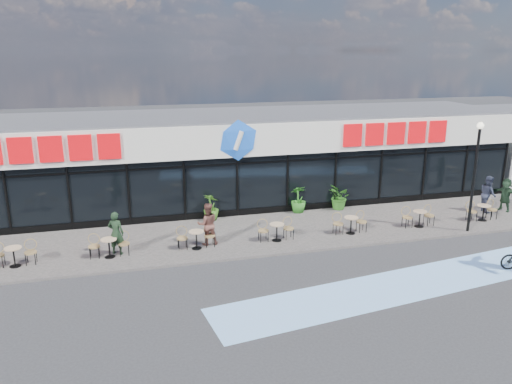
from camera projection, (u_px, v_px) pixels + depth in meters
ground at (282, 279)px, 17.51m from camera, size 120.00×120.00×0.00m
sidewalk at (250, 234)px, 21.68m from camera, size 44.00×5.00×0.10m
bike_lane at (406, 284)px, 17.10m from camera, size 14.17×4.13×0.01m
building at (225, 158)px, 26.11m from camera, size 30.60×6.57×4.75m
lamp_post at (475, 167)px, 21.14m from camera, size 0.28×0.28×4.78m
bistro_set_1 at (14, 254)px, 18.28m from camera, size 1.54×0.62×0.90m
bistro_set_2 at (109, 245)px, 19.11m from camera, size 1.54×0.62×0.90m
bistro_set_3 at (196, 237)px, 19.93m from camera, size 1.54×0.62×0.90m
bistro_set_4 at (276, 230)px, 20.76m from camera, size 1.54×0.62×0.90m
bistro_set_5 at (350, 223)px, 21.59m from camera, size 1.54×0.62×0.90m
bistro_set_6 at (419, 216)px, 22.41m from camera, size 1.54×0.62×0.90m
bistro_set_7 at (482, 210)px, 23.24m from camera, size 1.54×0.62×0.90m
potted_plant_left at (211, 207)px, 23.19m from camera, size 0.99×0.99×1.25m
potted_plant_mid at (298, 199)px, 24.30m from camera, size 0.84×0.84×1.33m
potted_plant_right at (340, 197)px, 24.72m from camera, size 1.00×1.15×1.27m
patron_left at (116, 233)px, 19.23m from camera, size 0.74×0.63×1.72m
patron_right at (207, 224)px, 20.18m from camera, size 0.86×0.67×1.75m
pedestrian_a at (505, 195)px, 24.50m from camera, size 1.02×1.58×1.63m
pedestrian_b at (488, 194)px, 24.34m from camera, size 0.93×1.05×1.80m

